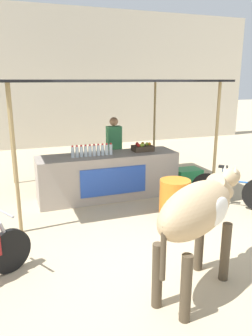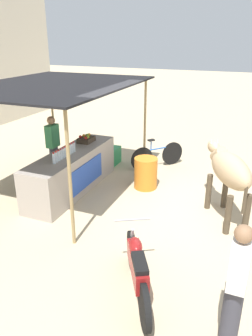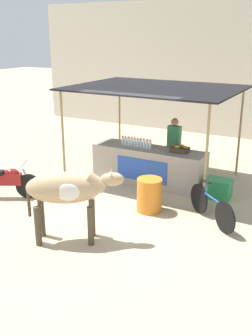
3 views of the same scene
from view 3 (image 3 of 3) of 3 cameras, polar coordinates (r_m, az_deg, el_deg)
name	(u,v)px [view 3 (image 3 of 3)]	position (r m, az deg, el deg)	size (l,w,h in m)	color
ground_plane	(104,214)	(8.74, -3.15, -6.65)	(60.00, 60.00, 0.00)	tan
building_wall_far	(222,69)	(15.67, 13.73, 13.76)	(16.00, 0.50, 5.01)	beige
stall_counter	(149,166)	(10.35, 3.29, 0.34)	(3.00, 0.82, 0.96)	#9E9389
stall_awning	(155,91)	(10.18, 4.26, 11.11)	(4.20, 3.20, 2.49)	black
water_bottle_row	(136,143)	(10.29, 1.48, 3.72)	(0.88, 0.07, 0.25)	silver
fruit_crate	(180,149)	(9.92, 7.79, 2.72)	(0.44, 0.32, 0.18)	#3F3326
vendor_behind_counter	(174,147)	(10.75, 6.95, 3.00)	(0.34, 0.22, 1.65)	#383842
cooler_box	(218,189)	(9.71, 13.23, -2.92)	(0.60, 0.44, 0.48)	#268C4C
water_barrel	(149,195)	(8.75, 3.41, -3.92)	(0.56, 0.56, 0.76)	orange
cow	(67,190)	(7.33, -8.50, -3.21)	(1.76, 1.23, 1.44)	tan
motorcycle_parked	(4,181)	(9.84, -17.29, -1.82)	(1.61, 0.99, 0.90)	black
bicycle_leaning	(211,207)	(8.43, 12.25, -5.50)	(1.29, 1.11, 0.85)	black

